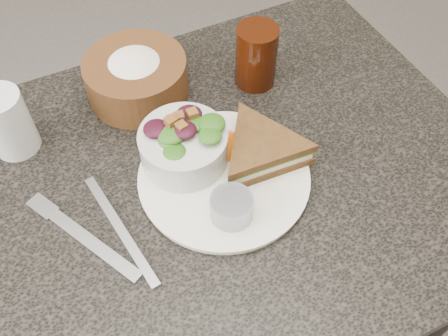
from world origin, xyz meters
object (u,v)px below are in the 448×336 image
at_px(sandwich, 261,149).
at_px(bread_basket, 136,72).
at_px(dressing_ramekin, 231,207).
at_px(cola_glass, 256,53).
at_px(dinner_plate, 224,177).
at_px(water_glass, 7,123).
at_px(dining_table, 199,283).
at_px(salad_bowl, 183,142).

relative_size(sandwich, bread_basket, 0.97).
xyz_separation_m(dressing_ramekin, cola_glass, (0.17, 0.25, 0.03)).
bearing_deg(dinner_plate, cola_glass, 49.93).
bearing_deg(dressing_ramekin, sandwich, 39.61).
xyz_separation_m(dinner_plate, bread_basket, (-0.05, 0.24, 0.05)).
distance_m(dinner_plate, cola_glass, 0.24).
bearing_deg(sandwich, bread_basket, 120.53).
height_order(dinner_plate, sandwich, sandwich).
height_order(cola_glass, water_glass, cola_glass).
bearing_deg(dining_table, dinner_plate, -13.11).
bearing_deg(cola_glass, dinner_plate, -130.07).
bearing_deg(sandwich, salad_bowl, 157.19).
distance_m(dinner_plate, water_glass, 0.36).
bearing_deg(dinner_plate, sandwich, 3.43).
bearing_deg(dressing_ramekin, cola_glass, 55.27).
distance_m(dressing_ramekin, water_glass, 0.39).
height_order(sandwich, dressing_ramekin, sandwich).
distance_m(dining_table, salad_bowl, 0.43).
bearing_deg(salad_bowl, water_glass, 146.58).
bearing_deg(sandwich, dining_table, 179.27).
distance_m(dressing_ramekin, cola_glass, 0.31).
distance_m(salad_bowl, dressing_ramekin, 0.13).
relative_size(cola_glass, water_glass, 1.13).
distance_m(sandwich, water_glass, 0.41).
bearing_deg(bread_basket, dining_table, -89.97).
bearing_deg(dressing_ramekin, water_glass, 132.24).
relative_size(salad_bowl, cola_glass, 1.09).
relative_size(sandwich, salad_bowl, 1.25).
xyz_separation_m(dining_table, dinner_plate, (0.05, -0.01, 0.38)).
height_order(dining_table, dressing_ramekin, dressing_ramekin).
height_order(dining_table, salad_bowl, salad_bowl).
bearing_deg(dressing_ramekin, dining_table, 111.69).
bearing_deg(water_glass, salad_bowl, -33.42).
distance_m(dining_table, bread_basket, 0.48).
bearing_deg(dressing_ramekin, salad_bowl, 99.19).
bearing_deg(dinner_plate, dressing_ramekin, -107.30).
xyz_separation_m(dinner_plate, sandwich, (0.07, 0.00, 0.03)).
distance_m(sandwich, bread_basket, 0.27).
bearing_deg(dining_table, salad_bowl, 74.98).
bearing_deg(bread_basket, water_glass, -173.24).
distance_m(salad_bowl, bread_basket, 0.18).
bearing_deg(dressing_ramekin, bread_basket, 96.04).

